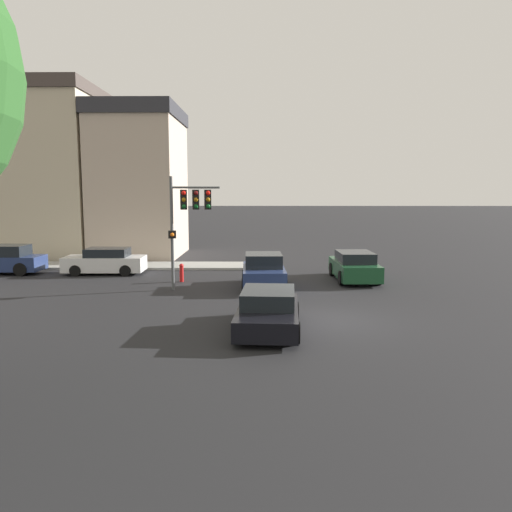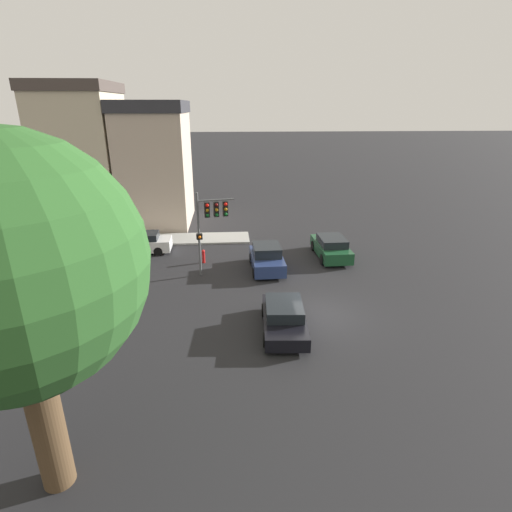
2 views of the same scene
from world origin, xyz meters
TOP-DOWN VIEW (x-y plane):
  - ground_plane at (0.00, 0.00)m, footprint 300.00×300.00m
  - rowhouse_backdrop at (17.96, 13.95)m, footprint 7.87×11.82m
  - traffic_signal at (5.55, 5.55)m, footprint 0.89×2.31m
  - crossing_car_0 at (8.04, -2.47)m, footprint 4.49×2.10m
  - crossing_car_1 at (6.13, 2.16)m, footprint 3.99×2.13m
  - crossing_car_2 at (-1.30, 2.03)m, footprint 4.43×2.22m
  - parked_car_0 at (9.94, 10.86)m, footprint 1.93×4.34m
  - parked_car_1 at (9.96, 16.39)m, footprint 1.89×4.08m
  - fire_hydrant at (7.53, 6.27)m, footprint 0.22×0.22m

SIDE VIEW (x-z plane):
  - ground_plane at x=0.00m, z-range 0.00..0.00m
  - fire_hydrant at x=7.53m, z-range 0.03..0.95m
  - crossing_car_2 at x=-1.30m, z-range -0.03..1.30m
  - parked_car_0 at x=9.94m, z-range -0.03..1.39m
  - crossing_car_0 at x=8.04m, z-range -0.03..1.46m
  - crossing_car_1 at x=6.13m, z-range -0.05..1.53m
  - parked_car_1 at x=9.96m, z-range -0.04..1.54m
  - traffic_signal at x=5.55m, z-range 1.13..6.31m
  - rowhouse_backdrop at x=17.96m, z-range -0.29..11.40m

